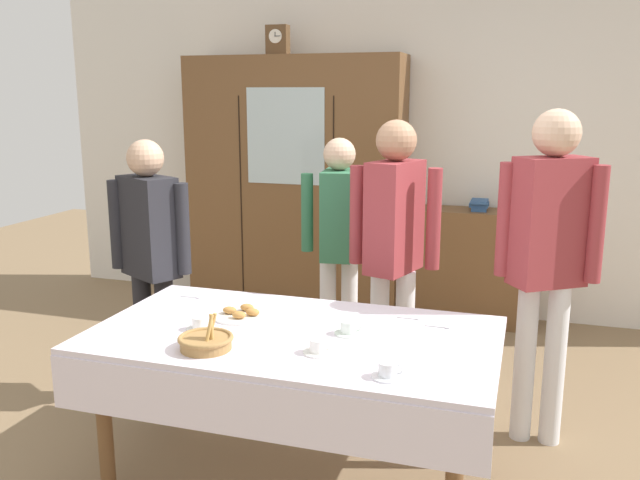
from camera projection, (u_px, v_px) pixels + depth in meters
name	position (u px, v px, depth m)	size (l,w,h in m)	color
ground_plane	(308.00, 458.00, 3.44)	(12.00, 12.00, 0.00)	#846B4C
back_wall	(408.00, 152.00, 5.62)	(6.40, 0.10, 2.70)	silver
dining_table	(291.00, 354.00, 3.08)	(1.86, 1.03, 0.76)	brown
wall_cabinet	(295.00, 185.00, 5.67)	(1.83, 0.46, 2.13)	brown
mantel_clock	(278.00, 40.00, 5.45)	(0.18, 0.11, 0.24)	brown
bookshelf_low	(476.00, 267.00, 5.40)	(0.92, 0.35, 0.92)	brown
book_stack	(479.00, 205.00, 5.29)	(0.15, 0.21, 0.08)	#2D5184
tea_cup_mid_left	(200.00, 324.00, 3.11)	(0.13, 0.13, 0.06)	white
tea_cup_near_right	(388.00, 371.00, 2.59)	(0.13, 0.13, 0.06)	white
tea_cup_mid_right	(349.00, 329.00, 3.05)	(0.13, 0.13, 0.06)	silver
tea_cup_back_edge	(318.00, 347.00, 2.83)	(0.13, 0.13, 0.06)	white
bread_basket	(206.00, 341.00, 2.88)	(0.24, 0.24, 0.16)	#9E7542
pastry_plate	(242.00, 314.00, 3.29)	(0.28, 0.28, 0.05)	white
spoon_mid_right	(413.00, 319.00, 3.26)	(0.12, 0.02, 0.01)	silver
spoon_front_edge	(441.00, 327.00, 3.14)	(0.12, 0.02, 0.01)	silver
spoon_far_right	(194.00, 297.00, 3.60)	(0.12, 0.02, 0.01)	silver
person_beside_shelf	(150.00, 246.00, 3.92)	(0.52, 0.35, 1.58)	#232328
person_near_right_end	(394.00, 237.00, 3.79)	(0.52, 0.40, 1.69)	silver
person_behind_table_left	(548.00, 244.00, 3.39)	(0.52, 0.37, 1.76)	silver
person_behind_table_right	(339.00, 232.00, 4.40)	(0.52, 0.38, 1.55)	silver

